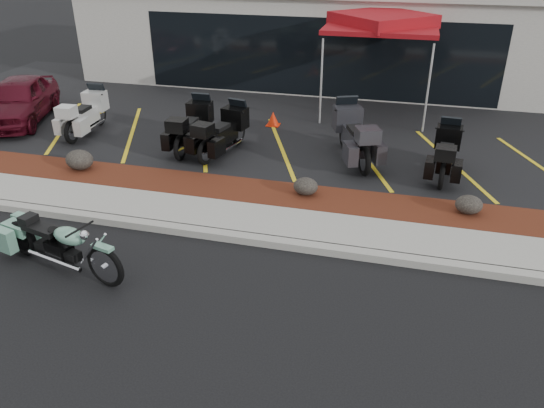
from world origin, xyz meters
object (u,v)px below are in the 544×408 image
(popup_canopy, at_px, (382,23))
(touring_white, at_px, (98,104))
(parked_car, at_px, (18,100))
(traffic_cone, at_px, (273,119))
(hero_cruiser, at_px, (105,260))

(popup_canopy, bearing_deg, touring_white, -147.36)
(touring_white, distance_m, parked_car, 2.52)
(traffic_cone, bearing_deg, hero_cruiser, -94.99)
(parked_car, bearing_deg, hero_cruiser, -63.54)
(parked_car, bearing_deg, touring_white, -12.62)
(parked_car, relative_size, traffic_cone, 9.39)
(hero_cruiser, distance_m, parked_car, 9.55)
(hero_cruiser, height_order, parked_car, parked_car)
(traffic_cone, distance_m, popup_canopy, 4.31)
(touring_white, height_order, traffic_cone, touring_white)
(popup_canopy, bearing_deg, hero_cruiser, -99.38)
(hero_cruiser, xyz_separation_m, touring_white, (-4.25, 7.01, 0.27))
(hero_cruiser, relative_size, traffic_cone, 7.05)
(parked_car, height_order, traffic_cone, parked_car)
(traffic_cone, relative_size, popup_canopy, 0.11)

